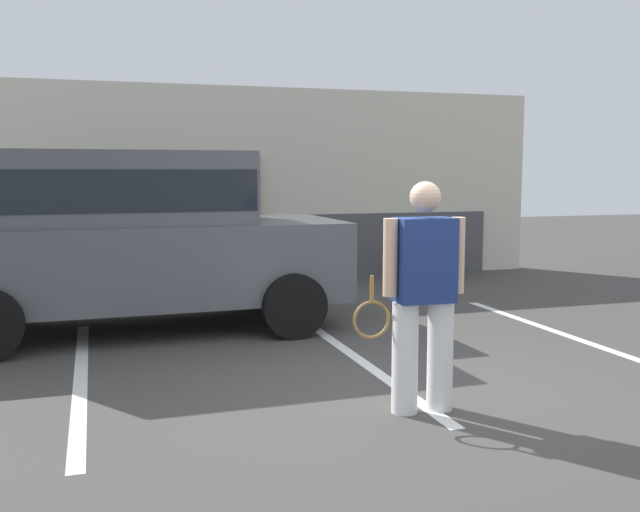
{
  "coord_description": "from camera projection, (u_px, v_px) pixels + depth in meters",
  "views": [
    {
      "loc": [
        -2.37,
        -5.14,
        1.84
      ],
      "look_at": [
        -0.38,
        1.2,
        1.05
      ],
      "focal_mm": 40.57,
      "sensor_mm": 36.0,
      "label": 1
    }
  ],
  "objects": [
    {
      "name": "ground_plane",
      "position": [
        410.0,
        401.0,
        5.8
      ],
      "size": [
        40.0,
        40.0,
        0.0
      ],
      "primitive_type": "plane",
      "color": "#423F3D"
    },
    {
      "name": "parking_stripe_0",
      "position": [
        81.0,
        377.0,
        6.46
      ],
      "size": [
        0.12,
        4.4,
        0.01
      ],
      "primitive_type": "cube",
      "color": "silver",
      "rests_on": "ground_plane"
    },
    {
      "name": "parking_stripe_1",
      "position": [
        353.0,
        355.0,
        7.23
      ],
      "size": [
        0.12,
        4.4,
        0.01
      ],
      "primitive_type": "cube",
      "color": "silver",
      "rests_on": "ground_plane"
    },
    {
      "name": "parking_stripe_2",
      "position": [
        572.0,
        337.0,
        8.01
      ],
      "size": [
        0.12,
        4.4,
        0.01
      ],
      "primitive_type": "cube",
      "color": "silver",
      "rests_on": "ground_plane"
    },
    {
      "name": "house_frontage",
      "position": [
        242.0,
        191.0,
        11.99
      ],
      "size": [
        10.51,
        0.4,
        3.2
      ],
      "color": "beige",
      "rests_on": "ground_plane"
    },
    {
      "name": "parked_suv",
      "position": [
        130.0,
        232.0,
        8.23
      ],
      "size": [
        4.63,
        2.23,
        2.05
      ],
      "rotation": [
        0.0,
        0.0,
        0.02
      ],
      "color": "#4C4F54",
      "rests_on": "ground_plane"
    },
    {
      "name": "tennis_player_man",
      "position": [
        423.0,
        294.0,
        5.45
      ],
      "size": [
        0.91,
        0.29,
        1.76
      ],
      "rotation": [
        0.0,
        0.0,
        3.1
      ],
      "color": "white",
      "rests_on": "ground_plane"
    },
    {
      "name": "potted_plant_by_porch",
      "position": [
        438.0,
        256.0,
        11.94
      ],
      "size": [
        0.6,
        0.6,
        0.79
      ],
      "color": "#9E5638",
      "rests_on": "ground_plane"
    }
  ]
}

